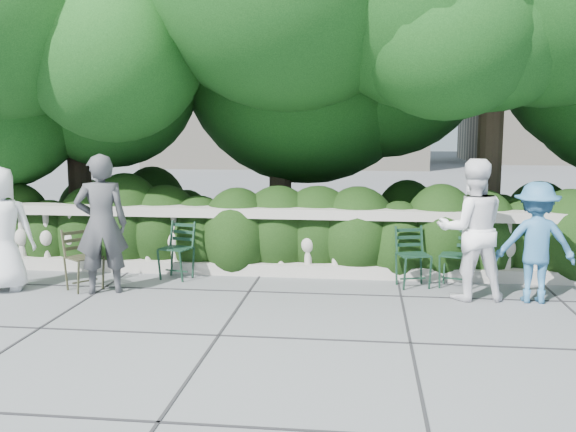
# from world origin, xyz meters

# --- Properties ---
(ground) EXTENTS (90.00, 90.00, 0.00)m
(ground) POSITION_xyz_m (0.00, 0.00, 0.00)
(ground) COLOR #55585E
(ground) RESTS_ON ground
(balustrade) EXTENTS (12.00, 0.44, 1.00)m
(balustrade) POSITION_xyz_m (0.00, 1.80, 0.49)
(balustrade) COLOR #9E998E
(balustrade) RESTS_ON ground
(shrub_hedge) EXTENTS (15.00, 2.60, 1.70)m
(shrub_hedge) POSITION_xyz_m (0.00, 3.00, 0.00)
(shrub_hedge) COLOR black
(shrub_hedge) RESTS_ON ground
(tree_canopy) EXTENTS (15.04, 6.52, 6.78)m
(tree_canopy) POSITION_xyz_m (0.69, 3.19, 3.96)
(tree_canopy) COLOR #3F3023
(tree_canopy) RESTS_ON ground
(chair_b) EXTENTS (0.55, 0.58, 0.84)m
(chair_b) POSITION_xyz_m (-1.70, 1.24, 0.00)
(chair_b) COLOR black
(chair_b) RESTS_ON ground
(chair_c) EXTENTS (0.56, 0.58, 0.84)m
(chair_c) POSITION_xyz_m (1.72, 1.18, 0.00)
(chair_c) COLOR black
(chair_c) RESTS_ON ground
(chair_d) EXTENTS (0.56, 0.59, 0.84)m
(chair_d) POSITION_xyz_m (2.21, 1.23, 0.00)
(chair_d) COLOR black
(chair_d) RESTS_ON ground
(chair_weathered) EXTENTS (0.65, 0.64, 0.84)m
(chair_weathered) POSITION_xyz_m (-2.60, 0.55, 0.00)
(chair_weathered) COLOR black
(chair_weathered) RESTS_ON ground
(person_businessman) EXTENTS (0.94, 0.75, 1.67)m
(person_businessman) POSITION_xyz_m (-3.77, 0.47, 0.83)
(person_businessman) COLOR white
(person_businessman) RESTS_ON ground
(person_woman_grey) EXTENTS (0.79, 0.66, 1.84)m
(person_woman_grey) POSITION_xyz_m (-2.40, 0.53, 0.92)
(person_woman_grey) COLOR #3C3D40
(person_woman_grey) RESTS_ON ground
(person_casual_man) EXTENTS (0.95, 0.78, 1.79)m
(person_casual_man) POSITION_xyz_m (2.36, 0.82, 0.89)
(person_casual_man) COLOR white
(person_casual_man) RESTS_ON ground
(person_older_blue) EXTENTS (0.99, 0.58, 1.51)m
(person_older_blue) POSITION_xyz_m (3.13, 0.77, 0.76)
(person_older_blue) COLOR #316693
(person_older_blue) RESTS_ON ground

